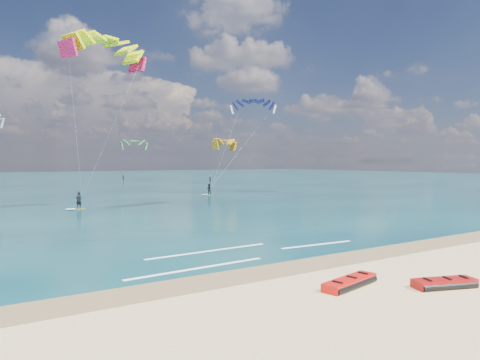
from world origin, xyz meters
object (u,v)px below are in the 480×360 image
object	(u,v)px
packed_kite_left	(350,287)
kitesurfer_main	(92,117)
packed_kite_mid	(444,287)
kitesurfer_far	(232,142)

from	to	relation	value
packed_kite_left	kitesurfer_main	size ratio (longest dim) A/B	0.17
packed_kite_mid	kitesurfer_main	world-z (taller)	kitesurfer_main
packed_kite_left	packed_kite_mid	xyz separation A→B (m)	(3.09, -2.08, 0.00)
kitesurfer_main	kitesurfer_far	xyz separation A→B (m)	(22.30, 10.60, -1.54)
packed_kite_left	kitesurfer_main	bearing A→B (deg)	82.98
packed_kite_mid	packed_kite_left	bearing A→B (deg)	164.94
packed_kite_left	kitesurfer_far	distance (m)	46.92
packed_kite_mid	kitesurfer_main	bearing A→B (deg)	118.74
kitesurfer_far	packed_kite_left	bearing A→B (deg)	-131.56
kitesurfer_far	packed_kite_mid	bearing A→B (deg)	-127.07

